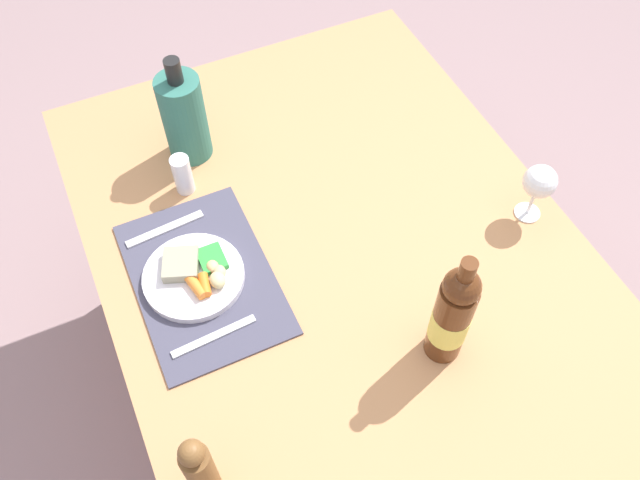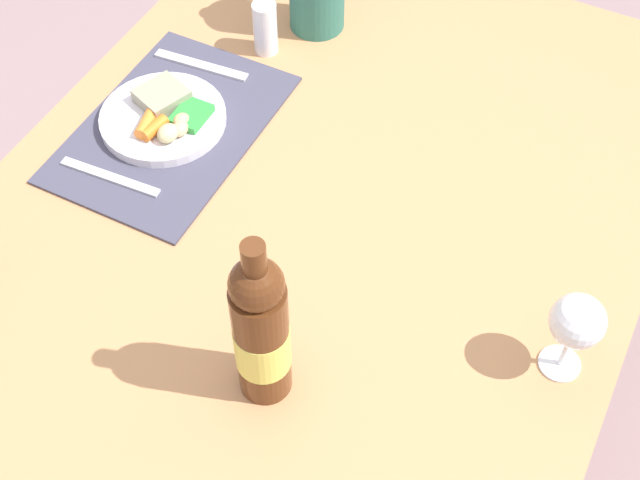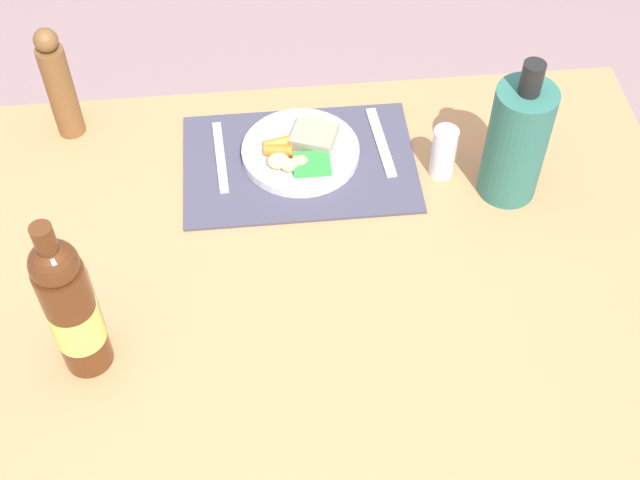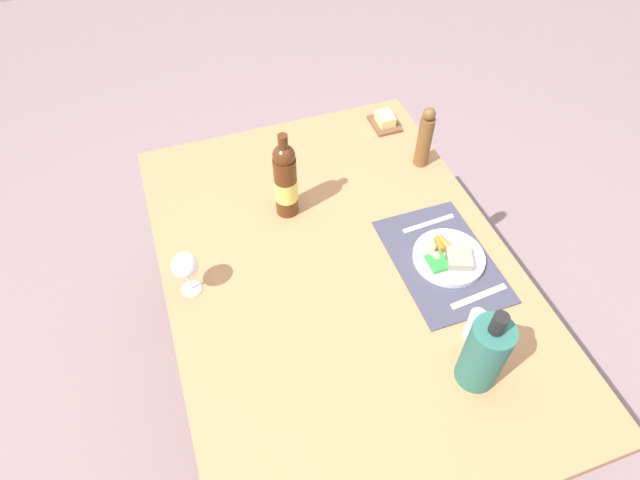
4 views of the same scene
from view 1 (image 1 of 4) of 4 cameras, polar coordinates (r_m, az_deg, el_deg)
The scene contains 11 objects.
ground_plane at distance 2.20m, azimuth 1.43°, elevation -12.41°, with size 8.00×8.00×0.00m, color gray.
dining_table at distance 1.58m, azimuth 1.95°, elevation -2.59°, with size 1.52×1.07×0.76m.
placemat at distance 1.51m, azimuth -10.03°, elevation -3.23°, with size 0.44×0.30×0.01m, color #434254.
dinner_plate at distance 1.49m, azimuth -10.73°, elevation -2.95°, with size 0.23×0.23×0.05m.
fork at distance 1.60m, azimuth -13.18°, elevation 0.93°, with size 0.02×0.19×0.01m, color silver.
knife at distance 1.43m, azimuth -9.10°, elevation -8.18°, with size 0.02×0.19×0.01m, color silver.
cooler_bottle at distance 1.67m, azimuth -11.61°, elevation 10.32°, with size 0.11×0.11×0.29m.
salt_shaker at distance 1.63m, azimuth -11.73°, elevation 5.53°, with size 0.05×0.05×0.11m, color white.
wine_bottle at distance 1.31m, azimuth 11.30°, elevation -6.36°, with size 0.08×0.08×0.32m.
pepper_mill at distance 1.21m, azimuth -10.19°, elevation -19.04°, with size 0.05×0.05×0.24m.
wine_glass at distance 1.58m, azimuth 18.36°, elevation 4.70°, with size 0.08×0.08×0.16m.
Camera 1 is at (0.74, -0.40, 2.03)m, focal length 37.22 mm.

